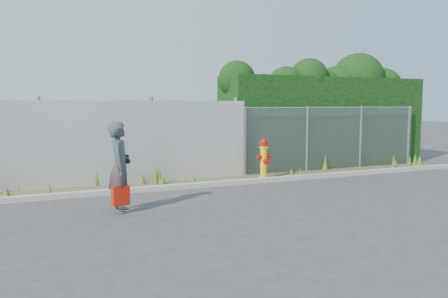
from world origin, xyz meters
name	(u,v)px	position (x,y,z in m)	size (l,w,h in m)	color
ground	(261,199)	(0.00, 0.00, 0.00)	(80.00, 80.00, 0.00)	#3E3E40
curb	(229,183)	(0.00, 1.80, 0.06)	(16.00, 0.22, 0.12)	gray
weed_strip	(204,178)	(-0.45, 2.47, 0.11)	(16.00, 1.27, 0.55)	brown
corrugated_fence	(93,144)	(-3.25, 3.01, 1.10)	(8.50, 0.21, 2.30)	silver
chainlink_fence	(335,138)	(4.25, 3.00, 1.03)	(6.50, 0.07, 2.05)	gray
hedge	(325,107)	(4.60, 4.03, 2.01)	(7.50, 1.87, 3.91)	black
fire_hydrant	(264,159)	(1.27, 2.23, 0.57)	(0.40, 0.35, 1.18)	yellow
woman	(120,167)	(-3.09, 0.04, 0.89)	(0.65, 0.43, 1.78)	#106868
red_tote_bag	(121,196)	(-3.12, -0.15, 0.36)	(0.34, 0.13, 0.45)	#A31909
black_shoulder_bag	(122,159)	(-3.01, 0.18, 1.02)	(0.23, 0.10, 0.17)	black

